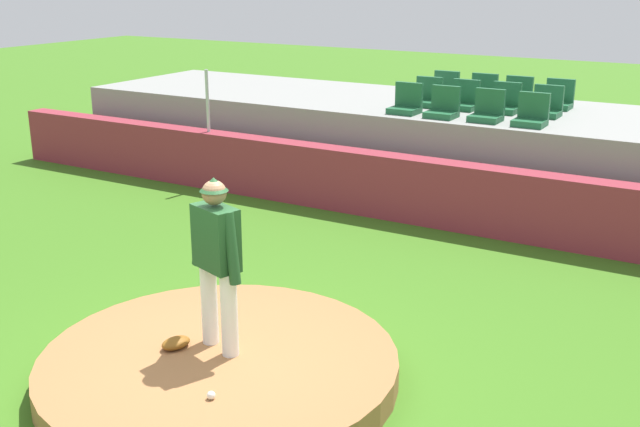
{
  "coord_description": "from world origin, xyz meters",
  "views": [
    {
      "loc": [
        4.22,
        -5.28,
        3.82
      ],
      "look_at": [
        0.0,
        1.94,
        1.17
      ],
      "focal_mm": 43.32,
      "sensor_mm": 36.0,
      "label": 1
    }
  ],
  "objects_px": {
    "baseball": "(211,395)",
    "fielding_glove": "(176,343)",
    "stadium_chair_10": "(517,96)",
    "stadium_chair_8": "(444,90)",
    "stadium_chair_7": "(546,107)",
    "stadium_chair_1": "(443,108)",
    "stadium_chair_0": "(406,104)",
    "pitcher": "(217,252)",
    "stadium_chair_6": "(505,103)",
    "stadium_chair_2": "(487,111)",
    "stadium_chair_9": "(482,93)",
    "stadium_chair_4": "(427,97)",
    "stadium_chair_11": "(558,99)",
    "stadium_chair_3": "(531,115)",
    "stadium_chair_5": "(464,100)"
  },
  "relations": [
    {
      "from": "baseball",
      "to": "fielding_glove",
      "type": "xyz_separation_m",
      "value": [
        -0.88,
        0.58,
        0.02
      ]
    },
    {
      "from": "stadium_chair_10",
      "to": "stadium_chair_8",
      "type": "bearing_deg",
      "value": -1.11
    },
    {
      "from": "stadium_chair_7",
      "to": "stadium_chair_10",
      "type": "xyz_separation_m",
      "value": [
        -0.74,
        0.85,
        0.0
      ]
    },
    {
      "from": "stadium_chair_1",
      "to": "stadium_chair_7",
      "type": "relative_size",
      "value": 1.0
    },
    {
      "from": "stadium_chair_0",
      "to": "pitcher",
      "type": "bearing_deg",
      "value": 98.61
    },
    {
      "from": "stadium_chair_1",
      "to": "stadium_chair_10",
      "type": "height_order",
      "value": "same"
    },
    {
      "from": "stadium_chair_6",
      "to": "stadium_chair_10",
      "type": "xyz_separation_m",
      "value": [
        -0.04,
        0.85,
        0.0
      ]
    },
    {
      "from": "stadium_chair_2",
      "to": "stadium_chair_9",
      "type": "height_order",
      "value": "same"
    },
    {
      "from": "stadium_chair_0",
      "to": "stadium_chair_7",
      "type": "xyz_separation_m",
      "value": [
        2.11,
        0.89,
        0.0
      ]
    },
    {
      "from": "stadium_chair_7",
      "to": "stadium_chair_4",
      "type": "bearing_deg",
      "value": 1.37
    },
    {
      "from": "stadium_chair_7",
      "to": "stadium_chair_11",
      "type": "relative_size",
      "value": 1.0
    },
    {
      "from": "stadium_chair_0",
      "to": "stadium_chair_3",
      "type": "distance_m",
      "value": 2.12
    },
    {
      "from": "stadium_chair_2",
      "to": "stadium_chair_11",
      "type": "xyz_separation_m",
      "value": [
        0.68,
        1.76,
        0.0
      ]
    },
    {
      "from": "stadium_chair_0",
      "to": "stadium_chair_3",
      "type": "xyz_separation_m",
      "value": [
        2.12,
        -0.02,
        0.0
      ]
    },
    {
      "from": "baseball",
      "to": "stadium_chair_4",
      "type": "relative_size",
      "value": 0.15
    },
    {
      "from": "stadium_chair_3",
      "to": "stadium_chair_7",
      "type": "relative_size",
      "value": 1.0
    },
    {
      "from": "stadium_chair_2",
      "to": "fielding_glove",
      "type": "bearing_deg",
      "value": 83.12
    },
    {
      "from": "stadium_chair_9",
      "to": "fielding_glove",
      "type": "bearing_deg",
      "value": 89.23
    },
    {
      "from": "baseball",
      "to": "stadium_chair_8",
      "type": "xyz_separation_m",
      "value": [
        -1.5,
        9.06,
        1.36
      ]
    },
    {
      "from": "fielding_glove",
      "to": "stadium_chair_8",
      "type": "bearing_deg",
      "value": -158.12
    },
    {
      "from": "stadium_chair_4",
      "to": "stadium_chair_11",
      "type": "distance_m",
      "value": 2.26
    },
    {
      "from": "stadium_chair_0",
      "to": "stadium_chair_1",
      "type": "bearing_deg",
      "value": 176.49
    },
    {
      "from": "stadium_chair_6",
      "to": "stadium_chair_9",
      "type": "height_order",
      "value": "same"
    },
    {
      "from": "stadium_chair_4",
      "to": "stadium_chair_11",
      "type": "height_order",
      "value": "same"
    },
    {
      "from": "stadium_chair_0",
      "to": "stadium_chair_2",
      "type": "relative_size",
      "value": 1.0
    },
    {
      "from": "stadium_chair_1",
      "to": "stadium_chair_11",
      "type": "xyz_separation_m",
      "value": [
        1.41,
        1.8,
        0.0
      ]
    },
    {
      "from": "stadium_chair_7",
      "to": "stadium_chair_8",
      "type": "distance_m",
      "value": 2.3
    },
    {
      "from": "stadium_chair_3",
      "to": "stadium_chair_8",
      "type": "xyz_separation_m",
      "value": [
        -2.14,
        1.79,
        0.0
      ]
    },
    {
      "from": "stadium_chair_2",
      "to": "stadium_chair_8",
      "type": "xyz_separation_m",
      "value": [
        -1.43,
        1.77,
        0.0
      ]
    },
    {
      "from": "fielding_glove",
      "to": "stadium_chair_4",
      "type": "distance_m",
      "value": 7.69
    },
    {
      "from": "pitcher",
      "to": "stadium_chair_4",
      "type": "xyz_separation_m",
      "value": [
        -0.96,
        7.33,
        0.39
      ]
    },
    {
      "from": "stadium_chair_3",
      "to": "stadium_chair_10",
      "type": "height_order",
      "value": "same"
    },
    {
      "from": "stadium_chair_0",
      "to": "stadium_chair_6",
      "type": "xyz_separation_m",
      "value": [
        1.41,
        0.89,
        0.0
      ]
    },
    {
      "from": "stadium_chair_0",
      "to": "stadium_chair_8",
      "type": "bearing_deg",
      "value": -89.42
    },
    {
      "from": "stadium_chair_0",
      "to": "stadium_chair_9",
      "type": "relative_size",
      "value": 1.0
    },
    {
      "from": "stadium_chair_5",
      "to": "stadium_chair_7",
      "type": "height_order",
      "value": "same"
    },
    {
      "from": "stadium_chair_5",
      "to": "stadium_chair_9",
      "type": "bearing_deg",
      "value": -90.74
    },
    {
      "from": "stadium_chair_4",
      "to": "stadium_chair_6",
      "type": "bearing_deg",
      "value": -178.03
    },
    {
      "from": "stadium_chair_1",
      "to": "stadium_chair_6",
      "type": "xyz_separation_m",
      "value": [
        0.73,
        0.93,
        0.0
      ]
    },
    {
      "from": "stadium_chair_1",
      "to": "stadium_chair_11",
      "type": "relative_size",
      "value": 1.0
    },
    {
      "from": "stadium_chair_5",
      "to": "stadium_chair_0",
      "type": "bearing_deg",
      "value": 50.22
    },
    {
      "from": "pitcher",
      "to": "stadium_chair_7",
      "type": "bearing_deg",
      "value": 99.68
    },
    {
      "from": "stadium_chair_8",
      "to": "stadium_chair_9",
      "type": "height_order",
      "value": "same"
    },
    {
      "from": "stadium_chair_9",
      "to": "stadium_chair_1",
      "type": "bearing_deg",
      "value": 88.75
    },
    {
      "from": "stadium_chair_0",
      "to": "stadium_chair_10",
      "type": "xyz_separation_m",
      "value": [
        1.37,
        1.74,
        0.0
      ]
    },
    {
      "from": "fielding_glove",
      "to": "stadium_chair_7",
      "type": "distance_m",
      "value": 7.87
    },
    {
      "from": "stadium_chair_9",
      "to": "stadium_chair_5",
      "type": "bearing_deg",
      "value": 89.26
    },
    {
      "from": "stadium_chair_3",
      "to": "stadium_chair_8",
      "type": "bearing_deg",
      "value": -39.96
    },
    {
      "from": "stadium_chair_1",
      "to": "stadium_chair_3",
      "type": "relative_size",
      "value": 1.0
    },
    {
      "from": "stadium_chair_6",
      "to": "stadium_chair_5",
      "type": "bearing_deg",
      "value": 3.67
    }
  ]
}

